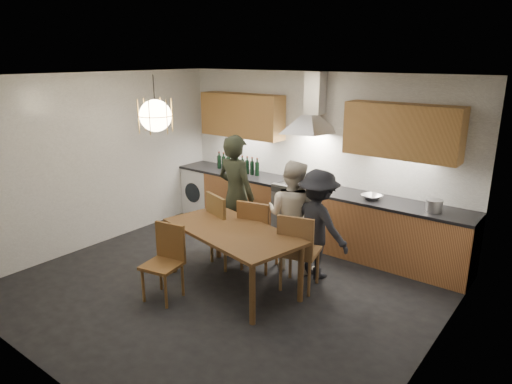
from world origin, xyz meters
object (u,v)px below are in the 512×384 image
Objects in this scene: person_mid at (292,215)px; wine_bottles at (238,163)px; chair_front at (166,256)px; chair_back_left at (224,225)px; dining_table at (232,236)px; mixing_bowl at (372,197)px; stock_pot at (434,206)px; person_right at (318,224)px; person_left at (236,195)px.

person_mid reaches higher than wine_bottles.
wine_bottles reaches higher than chair_front.
wine_bottles is (-0.99, 1.49, 0.45)m from chair_back_left.
dining_table is 2.09m from mixing_bowl.
stock_pot is (2.33, 2.49, 0.45)m from chair_front.
person_right reaches higher than chair_front.
person_left is (-0.63, 0.83, 0.21)m from dining_table.
person_right is at bearing -138.14° from chair_back_left.
chair_front is 3.35× the size of mixing_bowl.
person_mid is 1.18m from mixing_bowl.
person_right reaches higher than chair_back_left.
person_right is (1.16, 1.57, 0.21)m from chair_front.
person_right is at bearing 172.15° from person_mid.
dining_table is 1.88× the size of chair_back_left.
person_right reaches higher than mixing_bowl.
person_left is at bearing -149.33° from mixing_bowl.
dining_table is 0.84m from chair_front.
person_left reaches higher than mixing_bowl.
person_mid is at bearing 84.01° from dining_table.
person_right is at bearing -24.56° from wine_bottles.
chair_back_left is 1.14× the size of wine_bottles.
chair_back_left is at bearing -56.59° from wine_bottles.
stock_pot is (1.17, 0.92, 0.25)m from person_right.
stock_pot reaches higher than chair_back_left.
wine_bottles is (-2.16, 0.99, 0.32)m from person_right.
stock_pot is (1.86, 1.81, 0.30)m from dining_table.
chair_back_left is at bearing 112.47° from person_left.
chair_back_left is 0.59× the size of person_left.
person_mid is at bearing -29.02° from wine_bottles.
chair_front is 0.62× the size of person_right.
wine_bottles is at bearing -46.94° from person_left.
wine_bottles reaches higher than dining_table.
chair_front is at bearing 65.07° from person_right.
chair_front is at bearing 57.92° from person_mid.
chair_front is 3.44m from stock_pot.
dining_table is at bearing 44.20° from chair_front.
person_right reaches higher than dining_table.
chair_back_left reaches higher than mixing_bowl.
mixing_bowl is at bearing -117.77° from chair_back_left.
chair_back_left is 2.77m from stock_pot.
person_mid reaches higher than chair_back_left.
mixing_bowl is at bearing 179.83° from stock_pot.
chair_back_left is at bearing 153.61° from dining_table.
chair_back_left is 0.72× the size of person_right.
mixing_bowl is at bearing -145.01° from person_left.
mixing_bowl reaches higher than dining_table.
chair_front is 2.93m from mixing_bowl.
dining_table is 7.23× the size of mixing_bowl.
person_left is 1.34m from person_right.
person_right is 6.88× the size of stock_pot.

